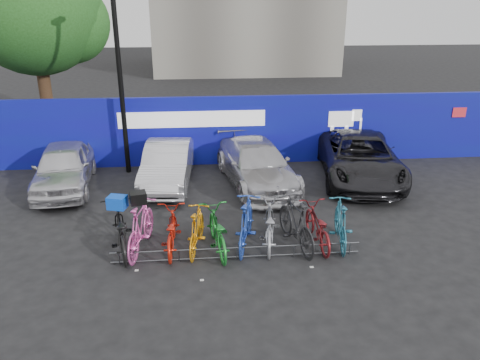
{
  "coord_description": "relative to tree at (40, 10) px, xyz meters",
  "views": [
    {
      "loc": [
        -0.73,
        -9.76,
        5.47
      ],
      "look_at": [
        0.3,
        2.0,
        0.89
      ],
      "focal_mm": 35.0,
      "sensor_mm": 36.0,
      "label": 1
    }
  ],
  "objects": [
    {
      "name": "bike_3",
      "position": [
        5.89,
        -10.16,
        -4.55
      ],
      "size": [
        0.78,
        1.78,
        1.03
      ],
      "primitive_type": "imported",
      "rotation": [
        0.0,
        0.0,
        2.96
      ],
      "color": "orange",
      "rests_on": "ground"
    },
    {
      "name": "cargo_crate",
      "position": [
        4.14,
        -10.06,
        -3.84
      ],
      "size": [
        0.47,
        0.4,
        0.29
      ],
      "primitive_type": "cube",
      "rotation": [
        0.0,
        0.0,
        -0.26
      ],
      "color": "blue",
      "rests_on": "bike_0"
    },
    {
      "name": "hoarding",
      "position": [
        6.78,
        -4.06,
        -3.86
      ],
      "size": [
        22.0,
        0.18,
        2.4
      ],
      "color": "#100B9B",
      "rests_on": "ground"
    },
    {
      "name": "bike_rack",
      "position": [
        6.77,
        -10.66,
        -4.91
      ],
      "size": [
        5.6,
        0.03,
        0.3
      ],
      "color": "#595B60",
      "rests_on": "ground"
    },
    {
      "name": "ground",
      "position": [
        6.77,
        -10.06,
        -5.07
      ],
      "size": [
        100.0,
        100.0,
        0.0
      ],
      "primitive_type": "plane",
      "color": "black",
      "rests_on": "ground"
    },
    {
      "name": "bike_6",
      "position": [
        7.58,
        -10.03,
        -4.55
      ],
      "size": [
        0.97,
        2.05,
        1.04
      ],
      "primitive_type": "imported",
      "rotation": [
        0.0,
        0.0,
        3.0
      ],
      "color": "#95969C",
      "rests_on": "ground"
    },
    {
      "name": "car_0",
      "position": [
        1.84,
        -5.92,
        -4.39
      ],
      "size": [
        2.05,
        4.16,
        1.37
      ],
      "primitive_type": "imported",
      "rotation": [
        0.0,
        0.0,
        0.11
      ],
      "color": "silver",
      "rests_on": "ground"
    },
    {
      "name": "bike_1",
      "position": [
        4.61,
        -10.07,
        -4.47
      ],
      "size": [
        0.9,
        2.06,
        1.2
      ],
      "primitive_type": "imported",
      "rotation": [
        0.0,
        0.0,
        2.97
      ],
      "color": "#EB53B0",
      "rests_on": "ground"
    },
    {
      "name": "bike_7",
      "position": [
        8.2,
        -10.19,
        -4.46
      ],
      "size": [
        0.98,
        2.09,
        1.21
      ],
      "primitive_type": "imported",
      "rotation": [
        0.0,
        0.0,
        3.35
      ],
      "color": "#252527",
      "rests_on": "ground"
    },
    {
      "name": "lamppost",
      "position": [
        3.57,
        -4.66,
        -1.8
      ],
      "size": [
        0.25,
        0.5,
        6.11
      ],
      "color": "black",
      "rests_on": "ground"
    },
    {
      "name": "car_1",
      "position": [
        4.99,
        -5.86,
        -4.42
      ],
      "size": [
        1.63,
        4.02,
        1.3
      ],
      "primitive_type": "imported",
      "rotation": [
        0.0,
        0.0,
        -0.07
      ],
      "color": "silver",
      "rests_on": "ground"
    },
    {
      "name": "bike_4",
      "position": [
        6.35,
        -10.24,
        -4.57
      ],
      "size": [
        0.93,
        1.98,
        1.0
      ],
      "primitive_type": "imported",
      "rotation": [
        0.0,
        0.0,
        3.28
      ],
      "color": "#1A7F28",
      "rests_on": "ground"
    },
    {
      "name": "car_3",
      "position": [
        11.13,
        -5.9,
        -4.36
      ],
      "size": [
        3.12,
        5.41,
        1.42
      ],
      "primitive_type": "imported",
      "rotation": [
        0.0,
        0.0,
        -0.15
      ],
      "color": "black",
      "rests_on": "ground"
    },
    {
      "name": "bike_8",
      "position": [
        8.71,
        -10.14,
        -4.59
      ],
      "size": [
        0.76,
        1.87,
        0.96
      ],
      "primitive_type": "imported",
      "rotation": [
        0.0,
        0.0,
        3.21
      ],
      "color": "maroon",
      "rests_on": "ground"
    },
    {
      "name": "bike_2",
      "position": [
        5.29,
        -10.08,
        -4.59
      ],
      "size": [
        0.66,
        1.84,
        0.96
      ],
      "primitive_type": "imported",
      "rotation": [
        0.0,
        0.0,
        3.13
      ],
      "color": "red",
      "rests_on": "ground"
    },
    {
      "name": "cargo_topcase",
      "position": [
        4.61,
        -10.07,
        -3.74
      ],
      "size": [
        0.42,
        0.39,
        0.26
      ],
      "primitive_type": "cube",
      "rotation": [
        0.0,
        0.0,
        0.24
      ],
      "color": "black",
      "rests_on": "bike_1"
    },
    {
      "name": "tree",
      "position": [
        0.0,
        0.0,
        0.0
      ],
      "size": [
        5.4,
        5.2,
        7.8
      ],
      "color": "#382314",
      "rests_on": "ground"
    },
    {
      "name": "bike_5",
      "position": [
        7.03,
        -10.09,
        -4.48
      ],
      "size": [
        1.02,
        2.05,
        1.19
      ],
      "primitive_type": "imported",
      "rotation": [
        0.0,
        0.0,
        2.9
      ],
      "color": "#203FA4",
      "rests_on": "ground"
    },
    {
      "name": "bike_0",
      "position": [
        4.14,
        -10.06,
        -4.53
      ],
      "size": [
        1.17,
        2.18,
        1.09
      ],
      "primitive_type": "imported",
      "rotation": [
        0.0,
        0.0,
        3.37
      ],
      "color": "black",
      "rests_on": "ground"
    },
    {
      "name": "car_2",
      "position": [
        7.76,
        -6.13,
        -4.41
      ],
      "size": [
        2.59,
        4.82,
        1.33
      ],
      "primitive_type": "imported",
      "rotation": [
        0.0,
        0.0,
        0.17
      ],
      "color": "#B4B2B8",
      "rests_on": "ground"
    },
    {
      "name": "bike_9",
      "position": [
        9.27,
        -10.17,
        -4.52
      ],
      "size": [
        0.8,
        1.89,
        1.1
      ],
      "primitive_type": "imported",
      "rotation": [
        0.0,
        0.0,
        2.98
      ],
      "color": "#22677E",
      "rests_on": "ground"
    }
  ]
}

